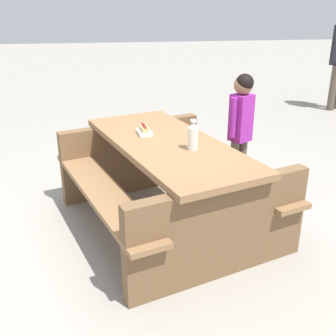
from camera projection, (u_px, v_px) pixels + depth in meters
The scene contains 5 objects.
ground_plane at pixel (168, 224), 3.59m from camera, with size 30.00×30.00×0.00m, color gray.
picnic_table at pixel (168, 177), 3.42m from camera, with size 2.16×1.91×0.75m.
soda_bottle at pixel (193, 136), 3.10m from camera, with size 0.08×0.08×0.23m.
hotdog_tray at pixel (144, 130), 3.48m from camera, with size 0.19×0.13×0.08m.
child_in_coat at pixel (241, 118), 3.93m from camera, with size 0.23×0.26×1.17m.
Camera 1 is at (-3.09, 0.43, 1.83)m, focal length 44.41 mm.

